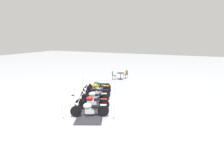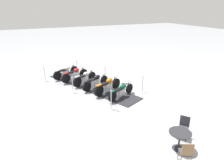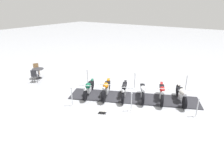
{
  "view_description": "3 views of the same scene",
  "coord_description": "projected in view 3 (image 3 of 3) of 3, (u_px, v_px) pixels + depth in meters",
  "views": [
    {
      "loc": [
        11.3,
        6.5,
        4.7
      ],
      "look_at": [
        -2.58,
        0.25,
        1.12
      ],
      "focal_mm": 29.34,
      "sensor_mm": 36.0,
      "label": 1
    },
    {
      "loc": [
        -12.29,
        4.14,
        5.27
      ],
      "look_at": [
        -1.45,
        -0.97,
        0.8
      ],
      "focal_mm": 32.25,
      "sensor_mm": 36.0,
      "label": 2
    },
    {
      "loc": [
        4.52,
        -9.29,
        5.28
      ],
      "look_at": [
        -1.39,
        -0.19,
        0.95
      ],
      "focal_mm": 30.48,
      "sensor_mm": 36.0,
      "label": 3
    }
  ],
  "objects": [
    {
      "name": "motorcycle_maroon",
      "position": [
        162.0,
        93.0,
        11.01
      ],
      "size": [
        1.05,
        2.18,
        1.02
      ],
      "rotation": [
        0.0,
        0.0,
        -1.2
      ],
      "color": "black",
      "rests_on": "display_platform"
    },
    {
      "name": "motorcycle_cream",
      "position": [
        182.0,
        94.0,
        10.82
      ],
      "size": [
        1.2,
        2.12,
        1.0
      ],
      "rotation": [
        0.0,
        0.0,
        -1.1
      ],
      "color": "black",
      "rests_on": "display_platform"
    },
    {
      "name": "ground_plane",
      "position": [
        133.0,
        98.0,
        11.48
      ],
      "size": [
        80.0,
        80.0,
        0.0
      ],
      "primitive_type": "plane",
      "color": "#A8AAB2"
    },
    {
      "name": "display_platform",
      "position": [
        133.0,
        98.0,
        11.48
      ],
      "size": [
        7.67,
        4.44,
        0.04
      ],
      "primitive_type": "cube",
      "rotation": [
        0.0,
        0.0,
        0.4
      ],
      "color": "#28282D",
      "rests_on": "ground_plane"
    },
    {
      "name": "motorcycle_black",
      "position": [
        124.0,
        90.0,
        11.36
      ],
      "size": [
        1.1,
        2.12,
        0.96
      ],
      "rotation": [
        0.0,
        0.0,
        -1.15
      ],
      "color": "black",
      "rests_on": "display_platform"
    },
    {
      "name": "motorcycle_chrome",
      "position": [
        143.0,
        91.0,
        11.18
      ],
      "size": [
        1.13,
        1.96,
        1.03
      ],
      "rotation": [
        0.0,
        0.0,
        -1.1
      ],
      "color": "black",
      "rests_on": "display_platform"
    },
    {
      "name": "stanchion_right_rear",
      "position": [
        197.0,
        111.0,
        9.48
      ],
      "size": [
        0.35,
        0.35,
        1.04
      ],
      "color": "silver",
      "rests_on": "ground_plane"
    },
    {
      "name": "motorcycle_copper",
      "position": [
        106.0,
        89.0,
        11.52
      ],
      "size": [
        1.14,
        2.18,
        1.03
      ],
      "rotation": [
        0.0,
        0.0,
        -1.15
      ],
      "color": "black",
      "rests_on": "display_platform"
    },
    {
      "name": "stanchion_left_front",
      "position": [
        88.0,
        80.0,
        13.23
      ],
      "size": [
        0.34,
        0.34,
        1.15
      ],
      "color": "silver",
      "rests_on": "ground_plane"
    },
    {
      "name": "cafe_chair_across_table",
      "position": [
        36.0,
        69.0,
        15.05
      ],
      "size": [
        0.54,
        0.54,
        0.95
      ],
      "rotation": [
        0.0,
        0.0,
        -0.49
      ],
      "color": "olive",
      "rests_on": "ground_plane"
    },
    {
      "name": "cafe_table",
      "position": [
        38.0,
        71.0,
        14.37
      ],
      "size": [
        0.85,
        0.85,
        0.76
      ],
      "color": "#2D2D33",
      "rests_on": "ground_plane"
    },
    {
      "name": "stanchion_right_mid",
      "position": [
        131.0,
        106.0,
        9.99
      ],
      "size": [
        0.36,
        0.36,
        1.08
      ],
      "color": "silver",
      "rests_on": "ground_plane"
    },
    {
      "name": "stanchion_left_mid",
      "position": [
        135.0,
        84.0,
        12.73
      ],
      "size": [
        0.35,
        0.35,
        1.1
      ],
      "color": "silver",
      "rests_on": "ground_plane"
    },
    {
      "name": "stanchion_right_front",
      "position": [
        72.0,
        99.0,
        10.47
      ],
      "size": [
        0.28,
        0.28,
        1.14
      ],
      "color": "silver",
      "rests_on": "ground_plane"
    },
    {
      "name": "cafe_chair_near_table",
      "position": [
        35.0,
        75.0,
        13.61
      ],
      "size": [
        0.56,
        0.56,
        0.97
      ],
      "rotation": [
        0.0,
        0.0,
        2.2
      ],
      "color": "#2D2D33",
      "rests_on": "ground_plane"
    },
    {
      "name": "motorcycle_forest",
      "position": [
        89.0,
        88.0,
        11.7
      ],
      "size": [
        1.16,
        2.1,
        0.91
      ],
      "rotation": [
        0.0,
        0.0,
        -1.15
      ],
      "color": "black",
      "rests_on": "display_platform"
    },
    {
      "name": "info_placard",
      "position": [
        102.0,
        112.0,
        9.88
      ],
      "size": [
        0.44,
        0.34,
        0.19
      ],
      "rotation": [
        0.0,
        0.0,
        3.55
      ],
      "color": "#333338",
      "rests_on": "ground_plane"
    },
    {
      "name": "stanchion_left_rear",
      "position": [
        186.0,
        86.0,
        12.19
      ],
      "size": [
        0.3,
        0.3,
        1.15
      ],
      "color": "silver",
      "rests_on": "ground_plane"
    }
  ]
}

